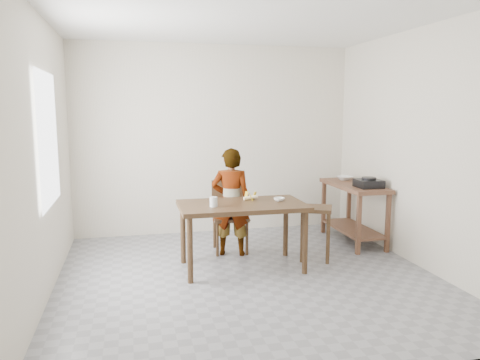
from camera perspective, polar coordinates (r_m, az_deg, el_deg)
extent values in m
cube|color=gray|center=(5.15, 1.04, -11.95)|extent=(4.00, 4.00, 0.04)
cube|color=white|center=(4.91, 1.13, 19.52)|extent=(4.00, 4.00, 0.04)
cube|color=beige|center=(6.81, -3.13, 4.91)|extent=(4.00, 0.04, 2.70)
cube|color=beige|center=(2.94, 10.83, -0.16)|extent=(4.00, 0.04, 2.70)
cube|color=beige|center=(4.77, -23.18, 2.62)|extent=(0.04, 4.00, 2.70)
cube|color=beige|center=(5.69, 21.25, 3.60)|extent=(0.04, 4.00, 2.70)
cube|color=white|center=(4.95, -22.32, 4.61)|extent=(0.02, 1.10, 1.30)
imported|color=silver|center=(5.73, -1.09, -2.70)|extent=(0.56, 0.45, 1.33)
cylinder|color=silver|center=(5.05, -3.25, -2.67)|extent=(0.09, 0.09, 0.11)
imported|color=white|center=(5.37, 4.78, -2.36)|extent=(0.15, 0.15, 0.04)
imported|color=white|center=(6.77, 12.64, 0.24)|extent=(0.25, 0.25, 0.06)
cube|color=black|center=(6.20, 15.41, -0.41)|extent=(0.30, 0.30, 0.10)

